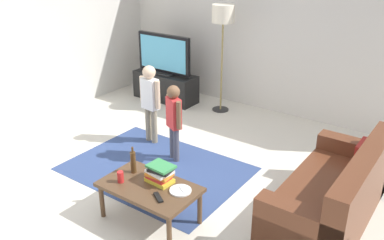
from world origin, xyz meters
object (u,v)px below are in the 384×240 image
child_center (174,116)px  plate (180,191)px  floor_lamp (223,20)px  tv_remote (158,197)px  tv (164,55)px  couch (336,198)px  coffee_table (149,189)px  soda_can (121,177)px  bottle (134,162)px  tv_stand (165,87)px  child_near_tv (150,97)px  book_stack (160,174)px

child_center → plate: size_ratio=4.73×
floor_lamp → child_center: size_ratio=1.71×
child_center → tv_remote: size_ratio=6.12×
plate → tv_remote: bearing=-114.5°
tv → couch: size_ratio=0.61×
tv → coffee_table: (2.12, -2.85, -0.48)m
couch → floor_lamp: size_ratio=1.01×
floor_lamp → soda_can: floor_lamp is taller
bottle → plate: (0.62, 0.00, -0.12)m
plate → tv_stand: bearing=131.4°
child_near_tv → book_stack: 1.81m
couch → child_near_tv: 2.81m
coffee_table → tv_remote: 0.26m
coffee_table → tv: bearing=126.6°
book_stack → tv_remote: book_stack is taller
book_stack → tv_stand: bearing=128.2°
coffee_table → plate: plate is taller
tv → floor_lamp: (1.09, 0.17, 0.70)m
child_center → book_stack: bearing=-58.8°
tv_remote → plate: 0.24m
coffee_table → bottle: bearing=161.6°
coffee_table → plate: 0.34m
child_near_tv → soda_can: bearing=-59.0°
tv_stand → tv: 0.60m
couch → floor_lamp: bearing=143.1°
child_near_tv → tv_remote: 2.10m
floor_lamp → tv_remote: size_ratio=10.47×
tv_remote → soda_can: 0.50m
child_near_tv → soda_can: (0.92, -1.53, -0.21)m
plate → child_center: bearing=130.4°
tv → plate: size_ratio=5.00×
child_near_tv → child_center: 0.65m
child_near_tv → book_stack: child_near_tv is taller
child_near_tv → coffee_table: size_ratio=1.14×
child_center → tv: bearing=132.3°
child_center → child_near_tv: bearing=158.7°
tv_stand → book_stack: bearing=-51.8°
bottle → couch: bearing=27.6°
tv_stand → book_stack: book_stack is taller
child_center → tv_remote: (0.82, -1.30, -0.20)m
floor_lamp → bottle: 3.17m
tv_stand → book_stack: (2.16, -2.75, 0.27)m
coffee_table → child_center: bearing=116.9°
tv_stand → soda_can: soda_can is taller
tv_stand → bottle: bottle is taller
tv → child_near_tv: 1.71m
soda_can → plate: size_ratio=0.55×
tv → soda_can: size_ratio=9.17×
tv_stand → tv: (0.00, -0.02, 0.60)m
soda_can → bottle: bearing=95.2°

